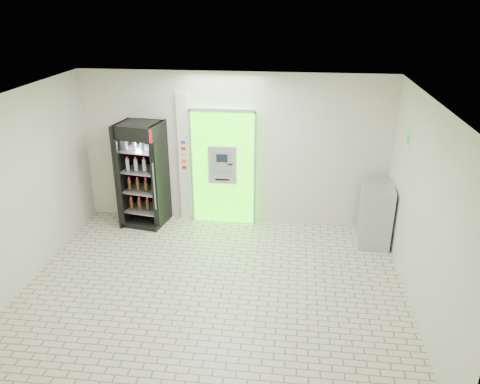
# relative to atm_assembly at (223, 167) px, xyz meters

# --- Properties ---
(ground) EXTENTS (6.00, 6.00, 0.00)m
(ground) POSITION_rel_atm_assembly_xyz_m (0.20, -2.41, -1.17)
(ground) COLOR beige
(ground) RESTS_ON ground
(room_shell) EXTENTS (6.00, 6.00, 6.00)m
(room_shell) POSITION_rel_atm_assembly_xyz_m (0.20, -2.41, 0.67)
(room_shell) COLOR silver
(room_shell) RESTS_ON ground
(atm_assembly) EXTENTS (1.30, 0.24, 2.33)m
(atm_assembly) POSITION_rel_atm_assembly_xyz_m (0.00, 0.00, 0.00)
(atm_assembly) COLOR #38F80A
(atm_assembly) RESTS_ON ground
(pillar) EXTENTS (0.22, 0.11, 2.60)m
(pillar) POSITION_rel_atm_assembly_xyz_m (-0.78, 0.04, 0.13)
(pillar) COLOR silver
(pillar) RESTS_ON ground
(beverage_cooler) EXTENTS (0.89, 0.84, 2.08)m
(beverage_cooler) POSITION_rel_atm_assembly_xyz_m (-1.56, -0.26, -0.17)
(beverage_cooler) COLOR black
(beverage_cooler) RESTS_ON ground
(steel_cabinet) EXTENTS (0.65, 0.90, 1.13)m
(steel_cabinet) POSITION_rel_atm_assembly_xyz_m (2.91, -0.51, -0.61)
(steel_cabinet) COLOR #A9ABB1
(steel_cabinet) RESTS_ON ground
(exit_sign) EXTENTS (0.02, 0.22, 0.26)m
(exit_sign) POSITION_rel_atm_assembly_xyz_m (3.19, -1.01, 0.95)
(exit_sign) COLOR white
(exit_sign) RESTS_ON room_shell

